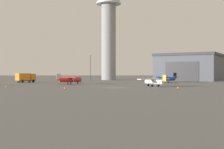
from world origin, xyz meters
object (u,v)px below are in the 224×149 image
(airplane_blue, at_px, (166,78))
(traffic_cone_near_right, at_px, (178,88))
(airplane_red, at_px, (70,79))
(light_post_north, at_px, (90,65))
(control_tower, at_px, (109,28))
(traffic_cone_near_left, at_px, (6,87))
(airplane_white, at_px, (155,81))
(truck_box_orange, at_px, (25,77))
(traffic_cone_mid_apron, at_px, (65,88))

(airplane_blue, xyz_separation_m, traffic_cone_near_right, (-5.32, -33.44, -1.17))
(airplane_red, height_order, light_post_north, light_post_north)
(control_tower, bearing_deg, traffic_cone_near_left, -112.16)
(airplane_blue, distance_m, traffic_cone_near_right, 33.88)
(airplane_white, relative_size, traffic_cone_near_right, 14.45)
(airplane_white, bearing_deg, truck_box_orange, 20.35)
(light_post_north, xyz_separation_m, traffic_cone_mid_apron, (-3.75, -51.20, -5.65))
(traffic_cone_near_right, bearing_deg, traffic_cone_mid_apron, -177.34)
(airplane_white, xyz_separation_m, traffic_cone_near_left, (-33.04, -3.38, -0.98))
(airplane_white, distance_m, airplane_blue, 25.87)
(traffic_cone_near_left, xyz_separation_m, traffic_cone_near_right, (35.99, -5.54, -0.01))
(light_post_north, bearing_deg, airplane_white, -68.76)
(truck_box_orange, bearing_deg, airplane_blue, -48.93)
(light_post_north, distance_m, traffic_cone_near_right, 53.90)
(airplane_white, height_order, light_post_north, light_post_north)
(control_tower, height_order, airplane_red, control_tower)
(traffic_cone_near_left, relative_size, traffic_cone_near_right, 1.03)
(airplane_red, xyz_separation_m, light_post_north, (5.11, 26.84, 4.57))
(airplane_red, xyz_separation_m, truck_box_orange, (-15.30, 13.09, 0.32))
(control_tower, height_order, light_post_north, control_tower)
(light_post_north, xyz_separation_m, traffic_cone_near_left, (-17.02, -44.60, -5.64))
(airplane_blue, bearing_deg, traffic_cone_mid_apron, 29.84)
(airplane_red, relative_size, traffic_cone_near_right, 15.95)
(control_tower, xyz_separation_m, airplane_blue, (17.02, -31.74, -20.48))
(truck_box_orange, distance_m, traffic_cone_near_right, 53.63)
(traffic_cone_mid_apron, bearing_deg, airplane_red, 93.19)
(light_post_north, relative_size, traffic_cone_mid_apron, 17.41)
(airplane_red, distance_m, traffic_cone_near_left, 21.41)
(control_tower, height_order, airplane_white, control_tower)
(truck_box_orange, bearing_deg, control_tower, 0.97)
(airplane_white, height_order, airplane_red, airplane_red)
(control_tower, relative_size, airplane_red, 4.44)
(light_post_north, bearing_deg, traffic_cone_mid_apron, -94.19)
(control_tower, relative_size, airplane_white, 4.90)
(control_tower, bearing_deg, truck_box_orange, -133.87)
(light_post_north, height_order, traffic_cone_near_right, light_post_north)
(truck_box_orange, bearing_deg, light_post_north, -11.18)
(traffic_cone_mid_apron, bearing_deg, traffic_cone_near_right, 2.66)
(control_tower, bearing_deg, light_post_north, -115.79)
(airplane_white, xyz_separation_m, truck_box_orange, (-36.43, 27.47, 0.41))
(airplane_red, bearing_deg, truck_box_orange, 111.96)
(airplane_white, bearing_deg, airplane_red, 23.13)
(truck_box_orange, bearing_deg, traffic_cone_near_right, -87.90)
(airplane_white, bearing_deg, control_tower, -23.79)
(light_post_north, height_order, traffic_cone_mid_apron, light_post_north)
(airplane_blue, bearing_deg, traffic_cone_near_left, 12.98)
(control_tower, relative_size, truck_box_orange, 6.98)
(light_post_north, bearing_deg, control_tower, 64.21)
(traffic_cone_near_right, bearing_deg, control_tower, 100.17)
(airplane_white, relative_size, truck_box_orange, 1.42)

